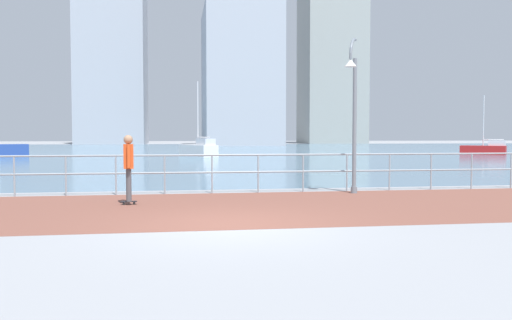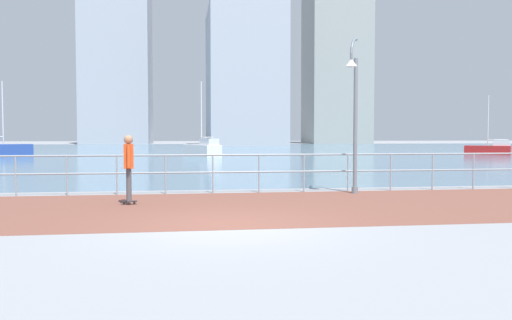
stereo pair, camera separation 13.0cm
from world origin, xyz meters
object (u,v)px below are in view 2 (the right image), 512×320
object	(u,v)px
skateboarder	(129,163)
sailboat_ivory	(489,149)
sailboat_yellow	(1,149)
sailboat_white	(202,149)
lamppost	(354,108)

from	to	relation	value
skateboarder	sailboat_ivory	bearing A→B (deg)	46.15
sailboat_ivory	sailboat_yellow	bearing A→B (deg)	174.55
sailboat_white	sailboat_yellow	size ratio (longest dim) A/B	0.97
sailboat_white	sailboat_ivory	world-z (taller)	sailboat_white
skateboarder	sailboat_white	distance (m)	30.25
sailboat_white	sailboat_yellow	distance (m)	17.48
lamppost	skateboarder	size ratio (longest dim) A/B	2.64
lamppost	sailboat_ivory	size ratio (longest dim) A/B	0.87
sailboat_yellow	skateboarder	bearing A→B (deg)	-67.46
skateboarder	sailboat_yellow	bearing A→B (deg)	112.54
sailboat_yellow	sailboat_ivory	size ratio (longest dim) A/B	1.20
sailboat_ivory	lamppost	bearing A→B (deg)	-128.18
lamppost	sailboat_ivory	world-z (taller)	sailboat_ivory
sailboat_white	sailboat_yellow	bearing A→B (deg)	167.49
skateboarder	sailboat_yellow	world-z (taller)	sailboat_yellow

